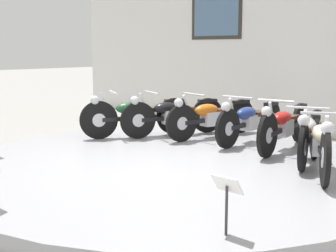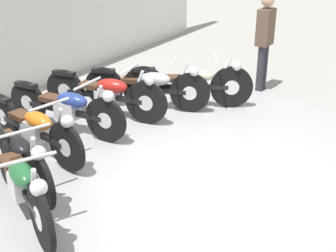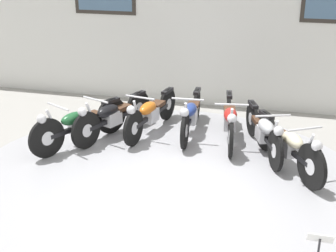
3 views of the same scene
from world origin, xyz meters
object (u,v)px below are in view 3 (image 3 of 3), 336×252
object	(u,v)px
motorcycle_green	(79,123)
motorcycle_silver	(264,131)
motorcycle_blue	(191,114)
motorcycle_red	(230,119)
motorcycle_orange	(150,112)
motorcycle_cream	(288,144)
motorcycle_black	(112,116)
info_placard_front_right	(319,244)

from	to	relation	value
motorcycle_green	motorcycle_silver	xyz separation A→B (m)	(2.99, 0.51, -0.01)
motorcycle_blue	motorcycle_red	size ratio (longest dim) A/B	1.00
motorcycle_green	motorcycle_orange	xyz separation A→B (m)	(0.98, 0.85, -0.01)
motorcycle_orange	motorcycle_cream	xyz separation A→B (m)	(2.40, -0.84, 0.02)
motorcycle_black	motorcycle_silver	xyz separation A→B (m)	(2.60, -0.00, -0.01)
motorcycle_red	motorcycle_orange	bearing A→B (deg)	-179.94
motorcycle_blue	motorcycle_silver	bearing A→B (deg)	-19.53
motorcycle_cream	info_placard_front_right	bearing A→B (deg)	-81.11
motorcycle_black	motorcycle_blue	size ratio (longest dim) A/B	0.95
motorcycle_silver	motorcycle_blue	bearing A→B (deg)	160.47
motorcycle_silver	motorcycle_green	bearing A→B (deg)	-170.38
motorcycle_silver	motorcycle_cream	distance (m)	0.64
motorcycle_green	motorcycle_black	bearing A→B (deg)	52.62
motorcycle_silver	motorcycle_black	bearing A→B (deg)	179.98
motorcycle_red	motorcycle_silver	distance (m)	0.69
motorcycle_black	info_placard_front_right	world-z (taller)	motorcycle_black
motorcycle_orange	motorcycle_silver	world-z (taller)	same
motorcycle_blue	motorcycle_orange	bearing A→B (deg)	-170.38
motorcycle_blue	motorcycle_red	distance (m)	0.71
motorcycle_red	motorcycle_cream	distance (m)	1.30
motorcycle_black	motorcycle_red	size ratio (longest dim) A/B	0.95
motorcycle_green	motorcycle_blue	xyz separation A→B (m)	(1.69, 0.97, -0.01)
motorcycle_blue	motorcycle_silver	distance (m)	1.38
motorcycle_red	motorcycle_cream	bearing A→B (deg)	-40.64
motorcycle_green	motorcycle_red	xyz separation A→B (m)	(2.39, 0.85, -0.00)
motorcycle_red	motorcycle_green	bearing A→B (deg)	-160.48
motorcycle_orange	motorcycle_blue	distance (m)	0.72
motorcycle_blue	motorcycle_cream	world-z (taller)	motorcycle_cream
motorcycle_red	motorcycle_blue	bearing A→B (deg)	170.43
motorcycle_green	info_placard_front_right	world-z (taller)	motorcycle_green
motorcycle_orange	info_placard_front_right	distance (m)	4.26
motorcycle_green	motorcycle_blue	distance (m)	1.95
motorcycle_cream	motorcycle_silver	bearing A→B (deg)	127.73
motorcycle_black	motorcycle_silver	world-z (taller)	motorcycle_black
motorcycle_black	motorcycle_orange	bearing A→B (deg)	29.70
motorcycle_blue	motorcycle_cream	bearing A→B (deg)	-29.74
motorcycle_red	info_placard_front_right	distance (m)	3.51
motorcycle_black	motorcycle_silver	size ratio (longest dim) A/B	1.00
motorcycle_silver	motorcycle_cream	size ratio (longest dim) A/B	1.07
info_placard_front_right	motorcycle_cream	bearing A→B (deg)	98.89
motorcycle_orange	motorcycle_red	distance (m)	1.41
info_placard_front_right	motorcycle_black	bearing A→B (deg)	139.28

